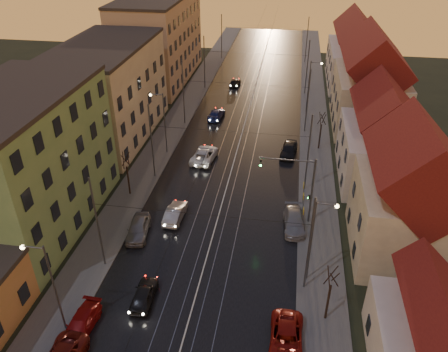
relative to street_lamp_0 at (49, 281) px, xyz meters
The scene contains 43 objects.
road 39.38m from the street_lamp_0, 76.53° to the left, with size 16.00×120.00×0.04m, color black.
sidewalk_left 38.31m from the street_lamp_0, 91.35° to the left, with size 4.00×120.00×0.15m, color #4C4C4C.
sidewalk_right 42.80m from the street_lamp_0, 63.31° to the left, with size 4.00×120.00×0.15m, color #4C4C4C.
tram_rail_0 38.92m from the street_lamp_0, 79.70° to the left, with size 0.06×120.00×0.03m, color gray.
tram_rail_1 39.20m from the street_lamp_0, 77.63° to the left, with size 0.06×120.00×0.03m, color gray.
tram_rail_2 39.56m from the street_lamp_0, 75.43° to the left, with size 0.06×120.00×0.03m, color gray.
tram_rail_3 39.94m from the street_lamp_0, 73.43° to the left, with size 0.06×120.00×0.03m, color gray.
apartment_left_1 14.73m from the street_lamp_0, 124.98° to the left, with size 10.00×18.00×13.00m, color #5C8756.
apartment_left_2 33.10m from the street_lamp_0, 104.70° to the left, with size 10.00×20.00×12.00m, color tan.
apartment_left_3 56.67m from the street_lamp_0, 98.53° to the left, with size 10.00×24.00×14.00m, color tan.
house_right_0 26.18m from the street_lamp_0, ahead, with size 8.16×10.20×5.80m.
house_right_1 29.17m from the street_lamp_0, 26.47° to the left, with size 8.67×10.20×10.80m.
house_right_2 36.84m from the street_lamp_0, 44.89° to the left, with size 9.18×12.24×9.20m.
house_right_3 48.61m from the street_lamp_0, 57.52° to the left, with size 9.18×14.28×11.50m.
house_right_4 64.52m from the street_lamp_0, 66.13° to the left, with size 9.18×16.32×10.00m.
catenary_pole_l_1 7.03m from the street_lamp_0, 85.88° to the left, with size 0.16×0.16×9.00m, color #595B60.
catenary_pole_r_1 19.04m from the street_lamp_0, 21.57° to the left, with size 0.16×0.16×9.00m, color #595B60.
catenary_pole_l_2 22.01m from the street_lamp_0, 88.69° to the left, with size 0.16×0.16×9.00m, color #595B60.
catenary_pole_r_2 28.24m from the street_lamp_0, 51.17° to the left, with size 0.16×0.16×9.00m, color #595B60.
catenary_pole_l_3 37.01m from the street_lamp_0, 89.22° to the left, with size 0.16×0.16×9.00m, color #595B60.
catenary_pole_r_3 41.02m from the street_lamp_0, 64.43° to the left, with size 0.16×0.16×9.00m, color #595B60.
catenary_pole_l_4 52.00m from the street_lamp_0, 89.44° to the left, with size 0.16×0.16×9.00m, color #595B60.
catenary_pole_r_4 54.93m from the street_lamp_0, 71.20° to the left, with size 0.16×0.16×9.00m, color #595B60.
catenary_pole_l_5 70.00m from the street_lamp_0, 89.59° to the left, with size 0.16×0.16×9.00m, color #595B60.
catenary_pole_r_5 72.21m from the street_lamp_0, 75.81° to the left, with size 0.16×0.16×9.00m, color #595B60.
street_lamp_0 is the anchor object (origin of this frame).
street_lamp_1 19.89m from the street_lamp_0, 23.72° to the left, with size 1.75×0.32×8.00m.
street_lamp_2 28.00m from the street_lamp_0, 90.00° to the left, with size 1.75×0.32×8.00m.
street_lamp_3 47.62m from the street_lamp_0, 67.52° to the left, with size 1.75×0.32×8.00m.
traffic_light_mast 23.42m from the street_lamp_0, 43.10° to the left, with size 5.30×0.32×7.20m.
bare_tree_0 18.19m from the street_lamp_0, 93.47° to the left, with size 1.09×1.09×5.11m.
bare_tree_1 19.86m from the street_lamp_0, 11.71° to the left, with size 1.09×1.09×5.11m.
bare_tree_2 37.56m from the street_lamp_0, 58.63° to the left, with size 1.09×1.09×5.11m.
driving_car_0 7.60m from the street_lamp_0, 34.85° to the left, with size 1.59×3.96×1.35m, color black.
driving_car_1 15.87m from the street_lamp_0, 71.29° to the left, with size 1.51×4.34×1.43m, color #A6A5AB.
driving_car_2 27.69m from the street_lamp_0, 78.55° to the left, with size 2.49×5.41×1.50m, color silver.
driving_car_3 40.12m from the street_lamp_0, 83.28° to the left, with size 1.89×4.66×1.35m, color navy.
driving_car_4 54.50m from the street_lamp_0, 84.18° to the left, with size 1.50×3.74×1.27m, color black.
parked_left_2 4.51m from the street_lamp_0, ahead, with size 1.77×4.35×1.26m, color maroon.
parked_left_3 12.37m from the street_lamp_0, 79.73° to the left, with size 1.83×4.55×1.55m, color gray.
parked_right_0 16.99m from the street_lamp_0, ahead, with size 2.35×5.09×1.42m, color maroon.
parked_right_1 22.82m from the street_lamp_0, 41.87° to the left, with size 2.00×4.92×1.43m, color #98979C.
parked_right_2 33.97m from the street_lamp_0, 62.25° to the left, with size 1.84×4.56×1.55m, color black.
Camera 1 is at (6.18, -17.59, 26.54)m, focal length 35.00 mm.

